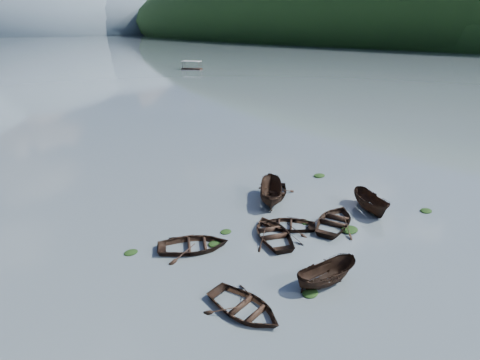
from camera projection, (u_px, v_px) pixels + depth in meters
ground_plane at (365, 270)px, 22.37m from camera, size 2400.00×2400.00×0.00m
right_hill_far at (432, 39)px, 446.91m from camera, size 520.00×1200.00×190.00m
haze_mtn_c at (20, 34)px, 754.37m from camera, size 520.00×520.00×260.00m
haze_mtn_d at (108, 33)px, 858.20m from camera, size 520.00×520.00×220.00m
rowboat_0 at (244, 311)px, 19.15m from camera, size 3.82×4.80×0.89m
rowboat_1 at (273, 237)px, 25.93m from camera, size 4.83×5.54×0.96m
rowboat_2 at (325, 284)px, 21.21m from camera, size 4.18×2.17×1.54m
rowboat_3 at (288, 227)px, 27.20m from camera, size 4.76×4.80×0.82m
rowboat_4 at (335, 224)px, 27.56m from camera, size 5.77×5.01×1.00m
rowboat_5 at (370, 211)px, 29.65m from camera, size 3.34×4.56×1.66m
rowboat_6 at (194, 249)px, 24.53m from camera, size 5.66×5.13×0.96m
rowboat_7 at (273, 197)px, 32.09m from camera, size 5.67×5.40×0.96m
rowboat_8 at (270, 202)px, 31.17m from camera, size 4.61×4.80×1.87m
weed_clump_0 at (310, 294)px, 20.40m from camera, size 0.98×0.80×0.21m
weed_clump_1 at (216, 244)px, 25.03m from camera, size 1.07×0.86×0.24m
weed_clump_2 at (349, 231)px, 26.71m from camera, size 1.33×1.07×0.29m
weed_clump_3 at (306, 223)px, 27.80m from camera, size 0.78×0.66×0.17m
weed_clump_4 at (426, 211)px, 29.52m from camera, size 1.04×0.83×0.22m
weed_clump_5 at (131, 253)px, 24.08m from camera, size 0.91×0.73×0.19m
weed_clump_6 at (226, 232)px, 26.53m from camera, size 0.85×0.71×0.18m
weed_clump_7 at (319, 176)px, 36.45m from camera, size 1.22×0.97×0.27m
pontoon_right at (192, 69)px, 128.65m from camera, size 6.40×7.25×2.64m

